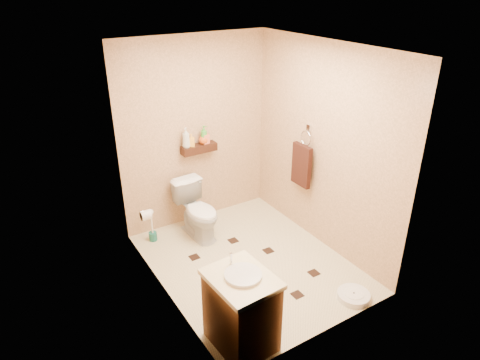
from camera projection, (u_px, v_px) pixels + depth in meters
ground at (249, 263)px, 4.92m from camera, size 2.50×2.50×0.00m
wall_back at (195, 133)px, 5.36m from camera, size 2.00×0.04×2.40m
wall_front at (335, 221)px, 3.45m from camera, size 2.00×0.04×2.40m
wall_left at (159, 191)px, 3.92m from camera, size 0.04×2.50×2.40m
wall_right at (323, 149)px, 4.88m from camera, size 0.04×2.50×2.40m
ceiling at (251, 47)px, 3.88m from camera, size 2.00×2.50×0.02m
wall_shelf at (199, 148)px, 5.37m from camera, size 0.46×0.14×0.10m
floor_accents at (256, 266)px, 4.87m from camera, size 1.11×1.32×0.01m
toilet at (198, 211)px, 5.30m from camera, size 0.44×0.71×0.70m
vanity at (241, 310)px, 3.70m from camera, size 0.53×0.63×0.85m
bathroom_scale at (354, 296)px, 4.37m from camera, size 0.38×0.38×0.07m
toilet_brush at (152, 230)px, 5.27m from camera, size 0.10×0.10×0.44m
towel_ring at (302, 163)px, 5.14m from camera, size 0.12×0.30×0.76m
toilet_paper at (146, 215)px, 4.71m from camera, size 0.12×0.11×0.12m
bottle_a at (186, 138)px, 5.22m from camera, size 0.14×0.14×0.25m
bottle_b at (192, 140)px, 5.27m from camera, size 0.10×0.10×0.16m
bottle_c at (203, 138)px, 5.35m from camera, size 0.16×0.16×0.15m
bottle_d at (204, 135)px, 5.34m from camera, size 0.13×0.13×0.23m
bottle_e at (205, 136)px, 5.36m from camera, size 0.09×0.09×0.18m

